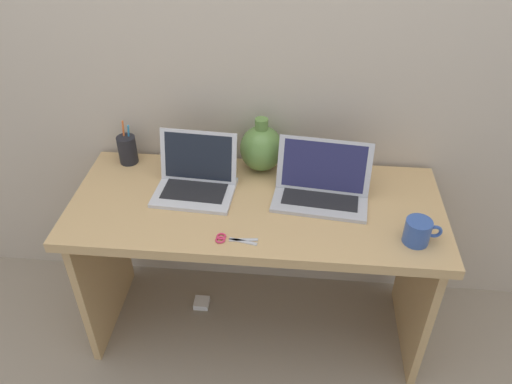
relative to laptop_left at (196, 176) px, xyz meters
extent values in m
plane|color=gray|center=(0.24, -0.07, -0.78)|extent=(6.00, 6.00, 0.00)
cube|color=#BCAD99|center=(0.24, 0.26, 0.42)|extent=(4.40, 0.04, 2.40)
cube|color=tan|center=(0.24, -0.07, -0.08)|extent=(1.41, 0.59, 0.04)
cube|color=tan|center=(-0.43, -0.07, -0.44)|extent=(0.03, 0.50, 0.68)
cube|color=tan|center=(0.90, -0.07, -0.44)|extent=(0.03, 0.50, 0.68)
cube|color=silver|center=(0.00, -0.04, -0.05)|extent=(0.32, 0.24, 0.01)
cube|color=black|center=(0.00, -0.04, -0.04)|extent=(0.25, 0.15, 0.00)
cube|color=silver|center=(0.00, 0.05, 0.06)|extent=(0.30, 0.08, 0.20)
cube|color=black|center=(0.00, 0.05, 0.06)|extent=(0.27, 0.07, 0.18)
cube|color=#B2B2B7|center=(0.48, -0.04, -0.05)|extent=(0.37, 0.25, 0.01)
cube|color=black|center=(0.48, -0.04, -0.04)|extent=(0.29, 0.16, 0.00)
cube|color=#B2B2B7|center=(0.49, 0.03, 0.06)|extent=(0.36, 0.11, 0.20)
cube|color=#23234C|center=(0.49, 0.03, 0.06)|extent=(0.32, 0.10, 0.18)
ellipsoid|color=#5B843D|center=(0.24, 0.16, 0.04)|extent=(0.17, 0.17, 0.19)
cylinder|color=#5B843D|center=(0.24, 0.16, 0.15)|extent=(0.05, 0.05, 0.05)
cylinder|color=#335199|center=(0.80, -0.24, -0.01)|extent=(0.09, 0.09, 0.09)
torus|color=#335199|center=(0.86, -0.24, -0.01)|extent=(0.05, 0.01, 0.05)
cylinder|color=black|center=(-0.32, 0.16, 0.00)|extent=(0.08, 0.08, 0.12)
cylinder|color=#338CBF|center=(-0.31, 0.17, 0.05)|extent=(0.03, 0.02, 0.14)
cylinder|color=orange|center=(-0.33, 0.17, 0.05)|extent=(0.02, 0.01, 0.15)
cube|color=#B7B7BC|center=(0.22, -0.29, -0.06)|extent=(0.10, 0.02, 0.00)
cube|color=#B7B7BC|center=(0.22, -0.30, -0.06)|extent=(0.10, 0.03, 0.00)
torus|color=#D83359|center=(0.14, -0.30, -0.05)|extent=(0.04, 0.04, 0.01)
torus|color=#D83359|center=(0.14, -0.28, -0.05)|extent=(0.04, 0.04, 0.01)
cube|color=white|center=(-0.03, 0.02, -0.76)|extent=(0.07, 0.07, 0.03)
camera|label=1|loc=(0.38, -1.57, 1.12)|focal=35.41mm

